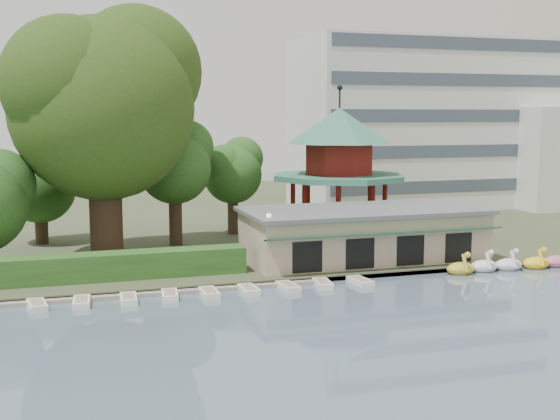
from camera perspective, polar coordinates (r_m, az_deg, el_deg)
name	(u,v)px	position (r m, az deg, el deg)	size (l,w,h in m)	color
ground_plane	(358,376)	(31.96, 6.37, -13.25)	(220.00, 220.00, 0.00)	slate
shore	(175,214)	(80.99, -8.55, -0.36)	(220.00, 70.00, 0.40)	#424930
embankment	(255,284)	(47.56, -2.06, -6.01)	(220.00, 0.60, 0.30)	gray
dock	(69,298)	(45.89, -16.74, -6.88)	(34.00, 1.60, 0.24)	gray
boathouse	(363,233)	(54.75, 6.77, -1.87)	(18.60, 9.39, 3.90)	tan
pavilion	(339,159)	(64.13, 4.82, 4.15)	(12.40, 12.40, 13.50)	tan
office_building	(444,129)	(88.49, 13.17, 6.40)	(38.00, 18.00, 20.00)	silver
hedge	(20,272)	(48.92, -20.37, -4.72)	(30.00, 2.00, 1.80)	#2C5920
lamp_post	(269,232)	(48.92, -0.91, -1.80)	(0.36, 0.36, 4.28)	black
big_tree	(104,96)	(55.63, -14.08, 8.97)	(15.35, 14.30, 19.70)	#3A281C
small_trees	(46,184)	(58.41, -18.49, 2.04)	(38.86, 16.73, 10.64)	#3A281C
swan_boats	(560,261)	(57.87, 21.81, -3.84)	(19.31, 2.11, 1.92)	gold
moored_rowboats	(103,300)	(44.54, -14.18, -7.14)	(35.22, 2.69, 0.36)	white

